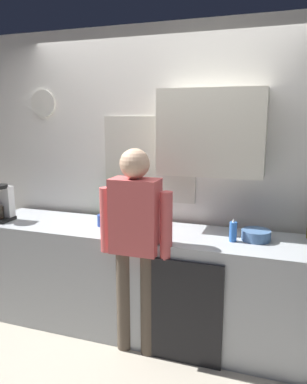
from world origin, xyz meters
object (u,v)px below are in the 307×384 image
(person_at_sink, at_px, (135,236))
(coffee_maker, at_px, (1,204))
(potted_plant, at_px, (124,210))
(mixing_bowl, at_px, (256,235))
(dish_soap, at_px, (233,231))
(bottle_clear_soda, at_px, (109,204))
(cup_blue_mug, at_px, (102,220))

(person_at_sink, bearing_deg, coffee_maker, 175.14)
(coffee_maker, relative_size, person_at_sink, 0.21)
(potted_plant, bearing_deg, coffee_maker, -168.56)
(mixing_bowl, bearing_deg, dish_soap, -152.70)
(bottle_clear_soda, relative_size, person_at_sink, 0.17)
(mixing_bowl, xyz_separation_m, dish_soap, (-0.16, -0.08, 0.04))
(dish_soap, height_order, person_at_sink, person_at_sink)
(dish_soap, distance_m, person_at_sink, 0.74)
(cup_blue_mug, height_order, mixing_bowl, cup_blue_mug)
(bottle_clear_soda, bearing_deg, mixing_bowl, -7.87)
(dish_soap, relative_size, person_at_sink, 0.11)
(mixing_bowl, relative_size, dish_soap, 1.22)
(cup_blue_mug, distance_m, mixing_bowl, 1.28)
(bottle_clear_soda, bearing_deg, potted_plant, -31.09)
(cup_blue_mug, xyz_separation_m, mixing_bowl, (1.28, 0.04, -0.01))
(bottle_clear_soda, height_order, mixing_bowl, bottle_clear_soda)
(cup_blue_mug, relative_size, dish_soap, 0.56)
(bottle_clear_soda, height_order, person_at_sink, person_at_sink)
(cup_blue_mug, xyz_separation_m, potted_plant, (0.16, 0.10, 0.08))
(person_at_sink, bearing_deg, bottle_clear_soda, 134.28)
(cup_blue_mug, relative_size, potted_plant, 0.43)
(cup_blue_mug, distance_m, person_at_sink, 0.53)
(coffee_maker, height_order, dish_soap, coffee_maker)
(bottle_clear_soda, height_order, potted_plant, bottle_clear_soda)
(coffee_maker, bearing_deg, potted_plant, 11.44)
(mixing_bowl, bearing_deg, bottle_clear_soda, 172.13)
(cup_blue_mug, bearing_deg, person_at_sink, -35.59)
(bottle_clear_soda, xyz_separation_m, potted_plant, (0.20, -0.12, -0.01))
(coffee_maker, xyz_separation_m, bottle_clear_soda, (0.91, 0.34, -0.01))
(coffee_maker, relative_size, dish_soap, 1.83)
(mixing_bowl, xyz_separation_m, person_at_sink, (-0.85, -0.34, 0.01))
(dish_soap, bearing_deg, coffee_maker, -177.91)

